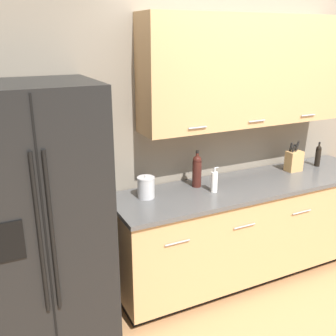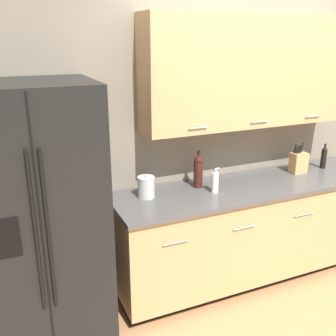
# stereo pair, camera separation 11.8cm
# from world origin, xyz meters

# --- Properties ---
(wall_back) EXTENTS (10.00, 0.39, 2.60)m
(wall_back) POSITION_xyz_m (-0.03, 1.28, 1.46)
(wall_back) COLOR gray
(wall_back) RESTS_ON ground_plane
(counter_unit) EXTENTS (2.50, 0.64, 0.91)m
(counter_unit) POSITION_xyz_m (-0.10, 0.99, 0.46)
(counter_unit) COLOR black
(counter_unit) RESTS_ON ground_plane
(refrigerator) EXTENTS (0.88, 0.74, 1.85)m
(refrigerator) POSITION_xyz_m (-1.90, 0.94, 0.93)
(refrigerator) COLOR black
(refrigerator) RESTS_ON ground_plane
(knife_block) EXTENTS (0.15, 0.10, 0.28)m
(knife_block) POSITION_xyz_m (0.44, 1.07, 1.01)
(knife_block) COLOR tan
(knife_block) RESTS_ON counter_unit
(wine_bottle) EXTENTS (0.08, 0.08, 0.31)m
(wine_bottle) POSITION_xyz_m (-0.58, 1.11, 1.05)
(wine_bottle) COLOR #3D1914
(wine_bottle) RESTS_ON counter_unit
(soap_dispenser) EXTENTS (0.06, 0.05, 0.21)m
(soap_dispenser) POSITION_xyz_m (-0.51, 0.94, 1.00)
(soap_dispenser) COLOR white
(soap_dispenser) RESTS_ON counter_unit
(oil_bottle) EXTENTS (0.05, 0.05, 0.24)m
(oil_bottle) POSITION_xyz_m (0.75, 1.07, 1.02)
(oil_bottle) COLOR black
(oil_bottle) RESTS_ON counter_unit
(steel_canister) EXTENTS (0.14, 0.14, 0.19)m
(steel_canister) POSITION_xyz_m (-1.06, 1.08, 0.99)
(steel_canister) COLOR #B7B7BA
(steel_canister) RESTS_ON counter_unit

